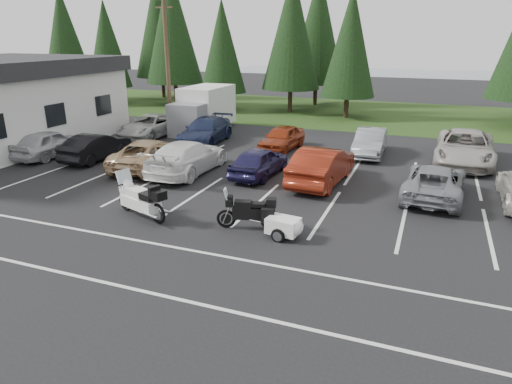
% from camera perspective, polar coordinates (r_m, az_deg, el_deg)
% --- Properties ---
extents(ground, '(120.00, 120.00, 0.00)m').
position_cam_1_polar(ground, '(16.95, -2.64, -2.36)').
color(ground, black).
rests_on(ground, ground).
extents(grass_strip, '(80.00, 16.00, 0.01)m').
position_cam_1_polar(grass_strip, '(39.42, 11.79, 9.65)').
color(grass_strip, '#1E3C13').
rests_on(grass_strip, ground).
extents(lake_water, '(70.00, 50.00, 0.02)m').
position_cam_1_polar(lake_water, '(69.72, 19.72, 12.90)').
color(lake_water, slate).
rests_on(lake_water, ground).
extents(utility_pole, '(1.60, 0.26, 9.00)m').
position_cam_1_polar(utility_pole, '(31.14, -11.05, 15.99)').
color(utility_pole, '#473321').
rests_on(utility_pole, ground).
extents(box_truck, '(2.40, 5.60, 2.90)m').
position_cam_1_polar(box_truck, '(30.90, -6.97, 10.11)').
color(box_truck, silver).
rests_on(box_truck, ground).
extents(stall_markings, '(32.00, 16.00, 0.01)m').
position_cam_1_polar(stall_markings, '(18.67, -0.16, -0.26)').
color(stall_markings, silver).
rests_on(stall_markings, ground).
extents(conifer_0, '(4.58, 4.58, 10.66)m').
position_cam_1_polar(conifer_0, '(50.48, -22.87, 17.71)').
color(conifer_0, '#332316').
rests_on(conifer_0, ground).
extents(conifer_1, '(3.96, 3.96, 9.22)m').
position_cam_1_polar(conifer_1, '(45.58, -18.16, 17.17)').
color(conifer_1, '#332316').
rests_on(conifer_1, ground).
extents(conifer_2, '(5.10, 5.10, 11.89)m').
position_cam_1_polar(conifer_2, '(43.46, -10.43, 19.78)').
color(conifer_2, '#332316').
rests_on(conifer_2, ground).
extents(conifer_3, '(3.87, 3.87, 9.02)m').
position_cam_1_polar(conifer_3, '(39.62, -4.24, 17.69)').
color(conifer_3, '#332316').
rests_on(conifer_3, ground).
extents(conifer_4, '(4.80, 4.80, 11.17)m').
position_cam_1_polar(conifer_4, '(39.02, 4.49, 19.52)').
color(conifer_4, '#332316').
rests_on(conifer_4, ground).
extents(conifer_5, '(4.14, 4.14, 9.63)m').
position_cam_1_polar(conifer_5, '(36.58, 11.71, 17.83)').
color(conifer_5, '#332316').
rests_on(conifer_5, ground).
extents(conifer_back_a, '(5.28, 5.28, 12.30)m').
position_cam_1_polar(conifer_back_a, '(49.14, -11.99, 19.85)').
color(conifer_back_a, '#332316').
rests_on(conifer_back_a, ground).
extents(conifer_back_b, '(4.97, 4.97, 11.58)m').
position_cam_1_polar(conifer_back_b, '(43.19, 7.75, 19.68)').
color(conifer_back_b, '#332316').
rests_on(conifer_back_b, ground).
extents(car_near_0, '(1.76, 4.31, 1.46)m').
position_cam_1_polar(car_near_0, '(26.69, -24.39, 5.58)').
color(car_near_0, '#BAB9BE').
rests_on(car_near_0, ground).
extents(car_near_1, '(1.48, 4.19, 1.38)m').
position_cam_1_polar(car_near_1, '(25.14, -19.36, 5.36)').
color(car_near_1, black).
rests_on(car_near_1, ground).
extents(car_near_2, '(2.88, 5.34, 1.42)m').
position_cam_1_polar(car_near_2, '(22.78, -12.98, 4.67)').
color(car_near_2, tan).
rests_on(car_near_2, ground).
extents(car_near_3, '(2.20, 5.30, 1.53)m').
position_cam_1_polar(car_near_3, '(21.65, -8.59, 4.35)').
color(car_near_3, white).
rests_on(car_near_3, ground).
extents(car_near_4, '(1.85, 4.10, 1.37)m').
position_cam_1_polar(car_near_4, '(20.95, 0.39, 3.84)').
color(car_near_4, '#1D1A42').
rests_on(car_near_4, ground).
extents(car_near_5, '(2.05, 5.02, 1.62)m').
position_cam_1_polar(car_near_5, '(20.08, 8.27, 3.34)').
color(car_near_5, maroon).
rests_on(car_near_5, ground).
extents(car_near_6, '(2.48, 4.89, 1.32)m').
position_cam_1_polar(car_near_6, '(19.44, 21.42, 1.21)').
color(car_near_6, gray).
rests_on(car_near_6, ground).
extents(car_far_0, '(2.58, 5.14, 1.40)m').
position_cam_1_polar(car_far_0, '(30.06, -13.03, 8.06)').
color(car_far_0, '#B8B8B6').
rests_on(car_far_0, ground).
extents(car_far_1, '(2.52, 5.28, 1.48)m').
position_cam_1_polar(car_far_1, '(27.70, -6.36, 7.62)').
color(car_far_1, '#1A2241').
rests_on(car_far_1, ground).
extents(car_far_2, '(1.93, 4.11, 1.36)m').
position_cam_1_polar(car_far_2, '(25.87, 3.24, 6.75)').
color(car_far_2, maroon).
rests_on(car_far_2, ground).
extents(car_far_3, '(1.60, 4.30, 1.41)m').
position_cam_1_polar(car_far_3, '(25.42, 14.07, 6.04)').
color(car_far_3, slate).
rests_on(car_far_3, ground).
extents(car_far_4, '(2.95, 6.00, 1.64)m').
position_cam_1_polar(car_far_4, '(25.26, 24.65, 5.06)').
color(car_far_4, '#B0A9A1').
rests_on(car_far_4, ground).
extents(touring_motorcycle, '(3.04, 1.80, 1.61)m').
position_cam_1_polar(touring_motorcycle, '(16.61, -14.26, -0.45)').
color(touring_motorcycle, white).
rests_on(touring_motorcycle, ground).
extents(cargo_trailer, '(1.57, 1.01, 0.68)m').
position_cam_1_polar(cargo_trailer, '(14.65, 3.41, -4.47)').
color(cargo_trailer, white).
rests_on(cargo_trailer, ground).
extents(adventure_motorcycle, '(2.47, 1.43, 1.42)m').
position_cam_1_polar(adventure_motorcycle, '(15.16, -1.05, -2.10)').
color(adventure_motorcycle, black).
rests_on(adventure_motorcycle, ground).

